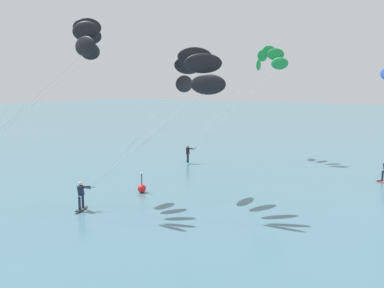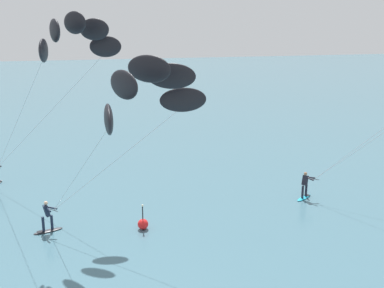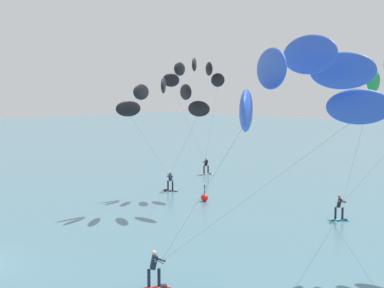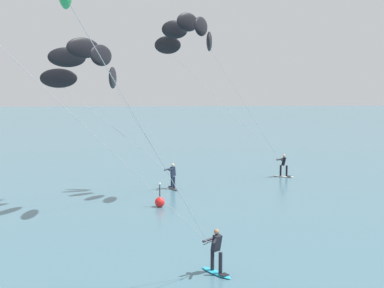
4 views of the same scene
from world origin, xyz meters
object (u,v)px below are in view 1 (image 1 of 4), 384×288
kitesurfer_mid_water (191,75)px  kitesurfer_downwind (81,45)px  marker_buoy (142,188)px  kitesurfer_far_out (265,62)px

kitesurfer_mid_water → kitesurfer_downwind: size_ratio=0.85×
kitesurfer_downwind → marker_buoy: 9.84m
kitesurfer_downwind → kitesurfer_mid_water: bearing=-63.9°
kitesurfer_far_out → kitesurfer_mid_water: bearing=-176.1°
kitesurfer_downwind → marker_buoy: kitesurfer_downwind is taller
kitesurfer_far_out → kitesurfer_downwind: size_ratio=0.97×
kitesurfer_mid_water → marker_buoy: bearing=86.8°
kitesurfer_downwind → marker_buoy: size_ratio=7.97×
kitesurfer_mid_water → kitesurfer_far_out: 16.63m
marker_buoy → kitesurfer_far_out: bearing=-9.5°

